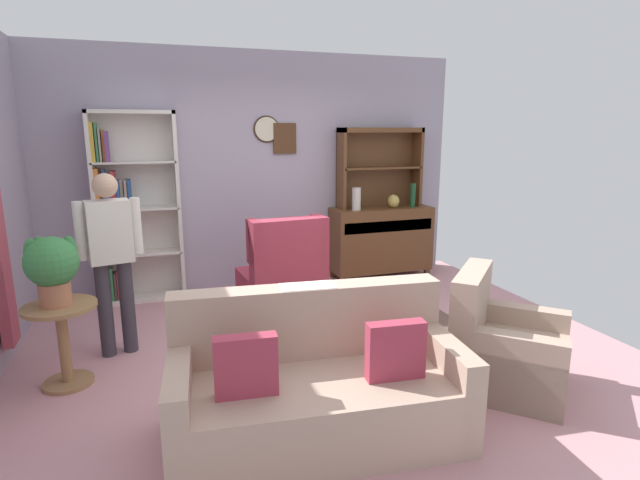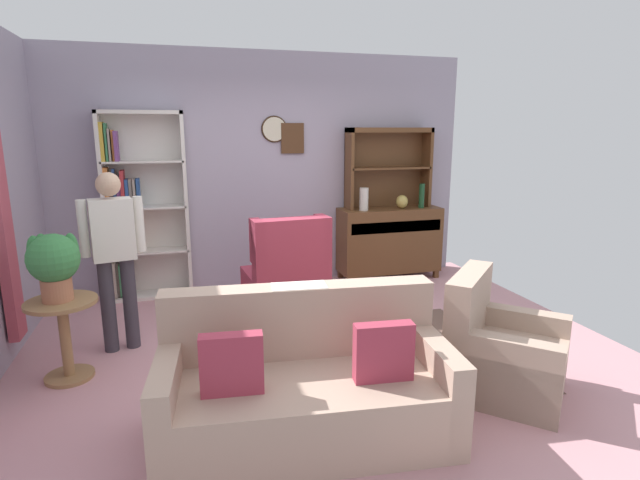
# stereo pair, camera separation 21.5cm
# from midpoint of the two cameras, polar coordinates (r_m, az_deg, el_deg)

# --- Properties ---
(ground_plane) EXTENTS (5.40, 4.60, 0.02)m
(ground_plane) POSITION_cam_midpoint_polar(r_m,az_deg,el_deg) (4.49, -1.78, -12.67)
(ground_plane) COLOR #C68C93
(wall_back) EXTENTS (5.00, 0.09, 2.80)m
(wall_back) POSITION_cam_midpoint_polar(r_m,az_deg,el_deg) (6.15, -7.83, 7.81)
(wall_back) COLOR #A399AD
(wall_back) RESTS_ON ground_plane
(area_rug) EXTENTS (2.76, 1.84, 0.01)m
(area_rug) POSITION_cam_midpoint_polar(r_m,az_deg,el_deg) (4.29, 2.07, -13.75)
(area_rug) COLOR brown
(area_rug) RESTS_ON ground_plane
(bookshelf) EXTENTS (0.90, 0.30, 2.10)m
(bookshelf) POSITION_cam_midpoint_polar(r_m,az_deg,el_deg) (5.90, -21.90, 3.25)
(bookshelf) COLOR silver
(bookshelf) RESTS_ON ground_plane
(sideboard) EXTENTS (1.30, 0.45, 0.92)m
(sideboard) POSITION_cam_midpoint_polar(r_m,az_deg,el_deg) (6.50, 6.04, 0.13)
(sideboard) COLOR brown
(sideboard) RESTS_ON ground_plane
(sideboard_hutch) EXTENTS (1.10, 0.26, 1.00)m
(sideboard_hutch) POSITION_cam_midpoint_polar(r_m,az_deg,el_deg) (6.45, 5.85, 9.47)
(sideboard_hutch) COLOR brown
(sideboard_hutch) RESTS_ON sideboard
(vase_tall) EXTENTS (0.11, 0.11, 0.28)m
(vase_tall) POSITION_cam_midpoint_polar(r_m,az_deg,el_deg) (6.17, 3.19, 4.72)
(vase_tall) COLOR beige
(vase_tall) RESTS_ON sideboard
(vase_round) EXTENTS (0.15, 0.15, 0.17)m
(vase_round) POSITION_cam_midpoint_polar(r_m,az_deg,el_deg) (6.41, 7.46, 4.42)
(vase_round) COLOR tan
(vase_round) RESTS_ON sideboard
(bottle_wine) EXTENTS (0.07, 0.07, 0.31)m
(bottle_wine) POSITION_cam_midpoint_polar(r_m,az_deg,el_deg) (6.50, 9.62, 5.08)
(bottle_wine) COLOR #194223
(bottle_wine) RESTS_ON sideboard
(couch_floral) EXTENTS (1.88, 1.04, 0.90)m
(couch_floral) POSITION_cam_midpoint_polar(r_m,az_deg,el_deg) (3.28, -2.32, -16.56)
(couch_floral) COLOR tan
(couch_floral) RESTS_ON ground_plane
(armchair_floral) EXTENTS (1.08, 1.08, 0.88)m
(armchair_floral) POSITION_cam_midpoint_polar(r_m,az_deg,el_deg) (4.02, 18.75, -11.85)
(armchair_floral) COLOR tan
(armchair_floral) RESTS_ON ground_plane
(wingback_chair) EXTENTS (0.84, 0.85, 1.05)m
(wingback_chair) POSITION_cam_midpoint_polar(r_m,az_deg,el_deg) (5.23, -5.41, -4.40)
(wingback_chair) COLOR #A33347
(wingback_chair) RESTS_ON ground_plane
(plant_stand) EXTENTS (0.52, 0.52, 0.64)m
(plant_stand) POSITION_cam_midpoint_polar(r_m,az_deg,el_deg) (4.31, -28.62, -9.60)
(plant_stand) COLOR #997047
(plant_stand) RESTS_ON ground_plane
(potted_plant_large) EXTENTS (0.37, 0.37, 0.51)m
(potted_plant_large) POSITION_cam_midpoint_polar(r_m,az_deg,el_deg) (4.16, -29.67, -2.55)
(potted_plant_large) COLOR #AD6B4C
(potted_plant_large) RESTS_ON plant_stand
(person_reading) EXTENTS (0.53, 0.27, 1.56)m
(person_reading) POSITION_cam_midpoint_polar(r_m,az_deg,el_deg) (4.54, -24.04, -1.24)
(person_reading) COLOR #38333D
(person_reading) RESTS_ON ground_plane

